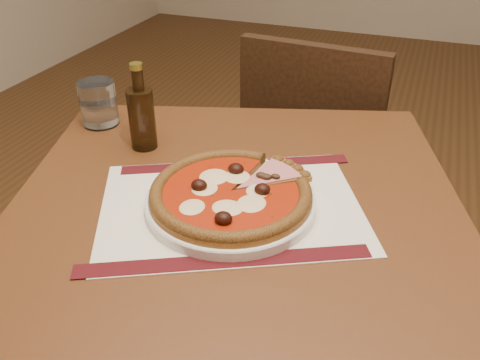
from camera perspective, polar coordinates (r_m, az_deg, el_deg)
name	(u,v)px	position (r m, az deg, el deg)	size (l,w,h in m)	color
table	(236,244)	(0.97, -0.42, -7.20)	(1.00, 1.00, 0.75)	brown
chair_far	(316,153)	(1.60, 8.53, 3.03)	(0.44, 0.44, 0.86)	black
placemat	(231,207)	(0.89, -1.03, -3.00)	(0.45, 0.32, 0.00)	white
plate	(231,202)	(0.88, -1.03, -2.47)	(0.30, 0.30, 0.02)	white
pizza	(231,192)	(0.87, -1.06, -1.41)	(0.28, 0.28, 0.04)	#AD6829
ham_slice	(279,178)	(0.92, 4.39, 0.27)	(0.11, 0.14, 0.02)	#AD6829
water_glass	(98,103)	(1.20, -15.61, 8.29)	(0.08, 0.08, 0.10)	white
bottle	(142,116)	(1.07, -11.00, 7.10)	(0.05, 0.05, 0.18)	#311F0C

